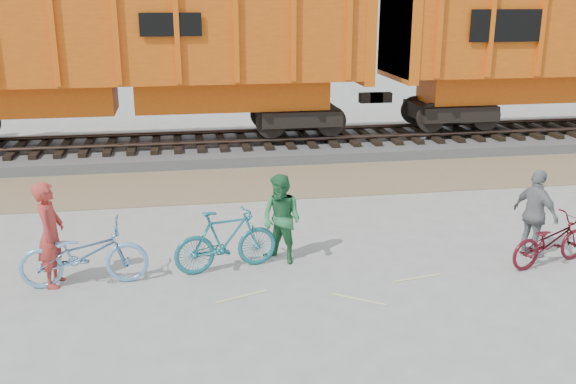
% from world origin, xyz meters
% --- Properties ---
extents(ground, '(120.00, 120.00, 0.00)m').
position_xyz_m(ground, '(0.00, 0.00, 0.00)').
color(ground, '#9E9E99').
rests_on(ground, ground).
extents(gravel_strip, '(120.00, 3.00, 0.02)m').
position_xyz_m(gravel_strip, '(0.00, 5.50, 0.01)').
color(gravel_strip, '#857153').
rests_on(gravel_strip, ground).
extents(ballast_bed, '(120.00, 4.00, 0.30)m').
position_xyz_m(ballast_bed, '(0.00, 9.00, 0.15)').
color(ballast_bed, slate).
rests_on(ballast_bed, ground).
extents(track, '(120.00, 2.60, 0.24)m').
position_xyz_m(track, '(0.00, 9.00, 0.47)').
color(track, black).
rests_on(track, ballast_bed).
extents(hopper_car_center, '(14.00, 3.13, 4.65)m').
position_xyz_m(hopper_car_center, '(-3.37, 9.00, 3.01)').
color(hopper_car_center, black).
rests_on(hopper_car_center, track).
extents(bicycle_blue, '(2.08, 0.77, 1.08)m').
position_xyz_m(bicycle_blue, '(-3.49, 0.08, 0.54)').
color(bicycle_blue, '#6FA2CF').
rests_on(bicycle_blue, ground).
extents(bicycle_teal, '(1.90, 0.90, 1.10)m').
position_xyz_m(bicycle_teal, '(-1.15, 0.29, 0.55)').
color(bicycle_teal, '#1D6B78').
rests_on(bicycle_teal, ground).
extents(bicycle_maroon, '(1.80, 1.04, 0.90)m').
position_xyz_m(bicycle_maroon, '(4.49, -0.43, 0.45)').
color(bicycle_maroon, '#500D17').
rests_on(bicycle_maroon, ground).
extents(person_solo, '(0.46, 0.67, 1.76)m').
position_xyz_m(person_solo, '(-3.99, 0.18, 0.88)').
color(person_solo, '#AA312B').
rests_on(person_solo, ground).
extents(person_man, '(0.98, 0.98, 1.61)m').
position_xyz_m(person_man, '(-0.15, 0.49, 0.80)').
color(person_man, '#29703F').
rests_on(person_man, ground).
extents(person_woman, '(0.69, 1.04, 1.63)m').
position_xyz_m(person_woman, '(4.39, -0.03, 0.82)').
color(person_woman, gray).
rests_on(person_woman, ground).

